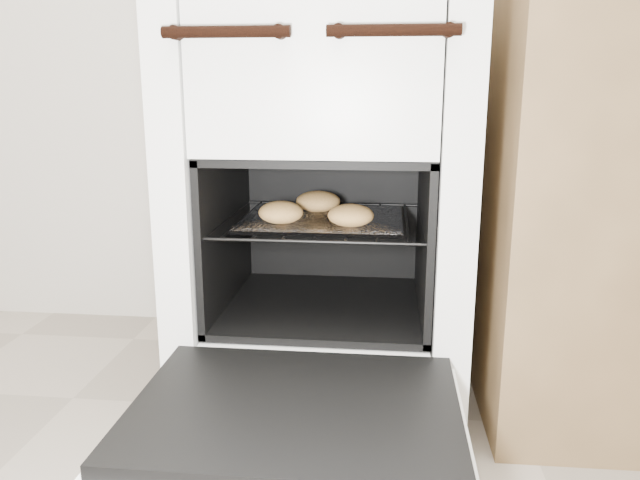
# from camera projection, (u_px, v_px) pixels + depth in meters

# --- Properties ---
(stove) EXTENTS (0.58, 0.65, 0.89)m
(stove) POSITION_uv_depth(u_px,v_px,m) (327.00, 204.00, 1.39)
(stove) COLOR white
(stove) RESTS_ON ground
(oven_door) EXTENTS (0.53, 0.41, 0.04)m
(oven_door) POSITION_uv_depth(u_px,v_px,m) (296.00, 414.00, 0.97)
(oven_door) COLOR black
(oven_door) RESTS_ON stove
(oven_rack) EXTENTS (0.43, 0.41, 0.01)m
(oven_rack) POSITION_uv_depth(u_px,v_px,m) (324.00, 220.00, 1.33)
(oven_rack) COLOR black
(oven_rack) RESTS_ON stove
(foil_sheet) EXTENTS (0.33, 0.29, 0.01)m
(foil_sheet) POSITION_uv_depth(u_px,v_px,m) (323.00, 219.00, 1.31)
(foil_sheet) COLOR silver
(foil_sheet) RESTS_ON oven_rack
(baked_rolls) EXTENTS (0.27, 0.27, 0.04)m
(baked_rolls) POSITION_uv_depth(u_px,v_px,m) (317.00, 209.00, 1.29)
(baked_rolls) COLOR #DE9F59
(baked_rolls) RESTS_ON foil_sheet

